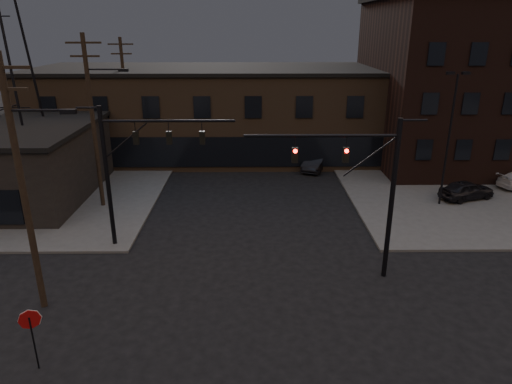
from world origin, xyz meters
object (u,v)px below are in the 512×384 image
(traffic_signal_far, at_px, (129,161))
(parked_car_lot_a, at_px, (467,190))
(traffic_signal_near, at_px, (369,183))
(car_crossing, at_px, (316,162))
(stop_sign, at_px, (31,326))

(traffic_signal_far, xyz_separation_m, parked_car_lot_a, (21.95, 6.92, -4.17))
(parked_car_lot_a, bearing_deg, traffic_signal_near, 116.84)
(car_crossing, bearing_deg, traffic_signal_far, -105.96)
(traffic_signal_near, bearing_deg, traffic_signal_far, 163.83)
(traffic_signal_far, relative_size, stop_sign, 3.23)
(parked_car_lot_a, bearing_deg, car_crossing, 31.74)
(traffic_signal_near, distance_m, stop_sign, 15.17)
(traffic_signal_near, xyz_separation_m, stop_sign, (-13.36, -6.49, -3.09))
(stop_sign, bearing_deg, car_crossing, 61.31)
(traffic_signal_near, height_order, traffic_signal_far, same)
(traffic_signal_far, height_order, car_crossing, traffic_signal_far)
(traffic_signal_near, distance_m, parked_car_lot_a, 14.93)
(traffic_signal_near, height_order, parked_car_lot_a, traffic_signal_near)
(traffic_signal_far, bearing_deg, car_crossing, 50.24)
(traffic_signal_near, bearing_deg, car_crossing, 89.55)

